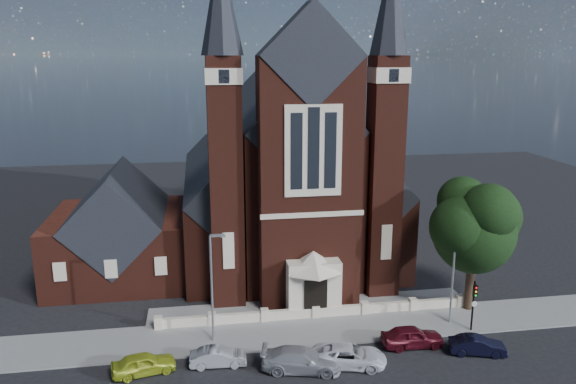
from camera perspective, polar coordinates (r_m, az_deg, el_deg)
The scene contains 16 objects.
ground at distance 52.68m, azimuth 0.86°, elevation -8.60°, with size 120.00×120.00×0.00m, color black.
pavement_strip at distance 43.34m, azimuth 3.35°, elevation -13.81°, with size 60.00×5.00×0.12m, color gray.
forecourt_paving at distance 46.84m, azimuth 2.28°, elevation -11.58°, with size 26.00×3.00×0.14m, color gray.
forecourt_wall at distance 45.08m, azimuth 2.79°, elevation -12.66°, with size 24.00×0.40×0.90m, color beige.
church at distance 57.78m, azimuth -0.48°, elevation 1.93°, with size 20.01×34.90×29.20m.
parish_hall at distance 53.93m, azimuth -16.74°, elevation -4.13°, with size 12.00×12.20×10.24m.
street_tree at distance 45.98m, azimuth 18.69°, elevation -3.52°, with size 6.40×6.60×10.70m.
street_lamp_left at distance 40.06m, azimuth -7.65°, elevation -9.05°, with size 1.16×0.22×8.09m.
street_lamp_right at distance 44.19m, azimuth 16.58°, elevation -7.30°, with size 1.16×0.22×8.09m.
traffic_signal at distance 44.04m, azimuth 18.37°, elevation -10.34°, with size 0.28×0.42×4.00m.
car_lime_van at distance 38.94m, azimuth -14.46°, elevation -16.52°, with size 1.64×4.08×1.39m, color #A7B724.
car_silver_a at distance 38.93m, azimuth -7.12°, elevation -16.30°, with size 1.30×3.74×1.23m, color #979A9E.
car_silver_b at distance 38.09m, azimuth 1.37°, elevation -16.67°, with size 2.12×5.22×1.52m, color #94969B.
car_white_suv at distance 38.86m, azimuth 6.24°, elevation -16.22°, with size 2.27×4.93×1.37m, color white.
car_dark_red at distance 41.72m, azimuth 12.49°, elevation -14.15°, with size 1.77×4.39×1.49m, color #510D18.
car_navy at distance 42.00m, azimuth 18.69°, elevation -14.56°, with size 1.34×3.83×1.26m, color black.
Camera 1 is at (-8.57, -32.95, 20.07)m, focal length 35.00 mm.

